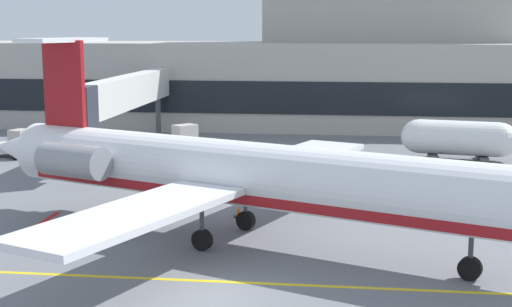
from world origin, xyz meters
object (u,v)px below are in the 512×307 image
(regional_jet, at_px, (239,174))
(fuel_tank, at_px, (458,138))
(baggage_tug, at_px, (164,167))
(pushback_tractor, at_px, (181,141))
(belt_loader, at_px, (15,145))

(regional_jet, xyz_separation_m, fuel_tank, (12.57, 22.21, -1.53))
(baggage_tug, relative_size, pushback_tractor, 1.17)
(baggage_tug, height_order, pushback_tractor, pushback_tractor)
(fuel_tank, bearing_deg, pushback_tractor, -179.97)
(regional_jet, relative_size, belt_loader, 8.63)
(pushback_tractor, relative_size, belt_loader, 0.99)
(regional_jet, xyz_separation_m, belt_loader, (-19.35, 19.12, -2.16))
(regional_jet, bearing_deg, fuel_tank, 60.50)
(regional_jet, relative_size, pushback_tractor, 8.75)
(baggage_tug, height_order, fuel_tank, fuel_tank)
(baggage_tug, distance_m, fuel_tank, 21.55)
(regional_jet, height_order, fuel_tank, regional_jet)
(baggage_tug, xyz_separation_m, pushback_tractor, (-1.16, 9.95, 0.11))
(baggage_tug, relative_size, fuel_tank, 0.50)
(baggage_tug, bearing_deg, regional_jet, -61.97)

